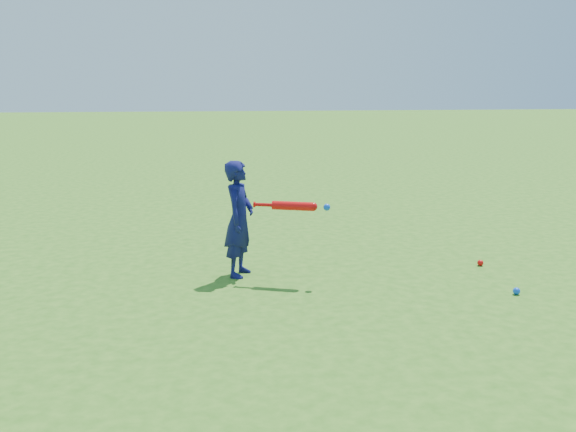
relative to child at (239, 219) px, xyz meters
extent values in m
plane|color=#306818|center=(-0.50, -0.39, -0.59)|extent=(80.00, 80.00, 0.00)
imported|color=#10124E|center=(0.00, 0.00, 0.00)|extent=(0.42, 0.50, 1.17)
sphere|color=red|center=(2.57, -0.02, -0.55)|extent=(0.06, 0.06, 0.06)
sphere|color=blue|center=(2.49, -0.98, -0.55)|extent=(0.07, 0.07, 0.07)
cylinder|color=red|center=(0.15, -0.10, 0.16)|extent=(0.03, 0.06, 0.06)
cylinder|color=red|center=(0.24, -0.14, 0.16)|extent=(0.19, 0.10, 0.03)
cylinder|color=red|center=(0.51, -0.23, 0.16)|extent=(0.41, 0.22, 0.09)
sphere|color=red|center=(0.70, -0.30, 0.16)|extent=(0.09, 0.09, 0.09)
sphere|color=blue|center=(0.82, -0.35, 0.16)|extent=(0.07, 0.07, 0.07)
camera|label=1|loc=(-0.39, -6.28, 1.33)|focal=40.00mm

